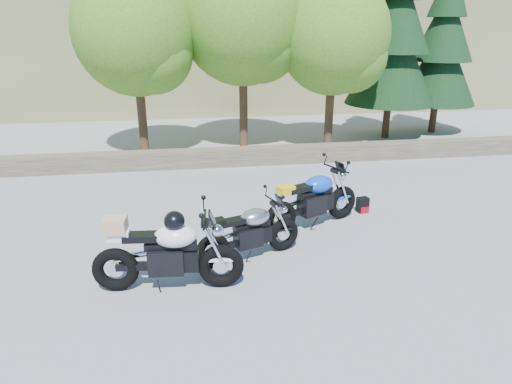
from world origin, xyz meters
TOP-DOWN VIEW (x-y plane):
  - ground at (0.00, 0.00)m, footprint 90.00×90.00m
  - stone_wall at (0.00, 5.50)m, footprint 22.00×0.55m
  - tree_decid_left at (-2.39, 7.14)m, footprint 3.67×3.67m
  - tree_decid_mid at (0.91, 7.54)m, footprint 4.08×4.08m
  - tree_decid_right at (3.71, 6.94)m, footprint 3.54×3.54m
  - conifer_near at (6.20, 8.20)m, footprint 3.17×3.17m
  - conifer_far at (8.40, 8.80)m, footprint 2.82×2.82m
  - silver_bike at (-0.12, -0.37)m, footprint 1.97×0.88m
  - white_bike at (-1.53, -1.16)m, footprint 2.37×0.75m
  - blue_bike at (1.36, 0.80)m, footprint 2.22×1.16m
  - backpack at (2.67, 1.38)m, footprint 0.27×0.24m

SIDE VIEW (x-z plane):
  - ground at x=0.00m, z-range 0.00..0.00m
  - backpack at x=2.67m, z-range -0.01..0.33m
  - stone_wall at x=0.00m, z-range 0.00..0.50m
  - silver_bike at x=-0.12m, z-range -0.01..1.01m
  - blue_bike at x=1.36m, z-range -0.02..1.17m
  - white_bike at x=-1.53m, z-range -0.01..1.30m
  - conifer_far at x=8.40m, z-range 0.13..6.41m
  - tree_decid_right at x=3.71m, z-range 0.79..6.20m
  - tree_decid_left at x=-2.39m, z-range 0.83..6.44m
  - conifer_near at x=6.20m, z-range 0.15..7.21m
  - tree_decid_mid at x=0.91m, z-range 0.92..7.16m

